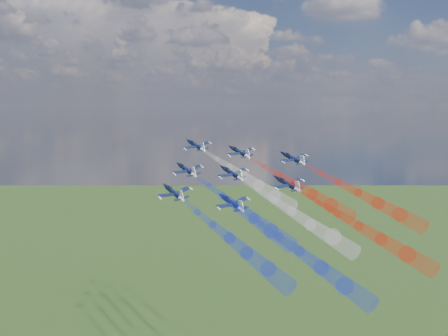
# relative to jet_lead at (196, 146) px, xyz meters

# --- Properties ---
(jet_lead) EXTENTS (15.88, 16.59, 8.39)m
(jet_lead) POSITION_rel_jet_lead_xyz_m (0.00, 0.00, 0.00)
(jet_lead) COLOR black
(trail_lead) EXTENTS (29.90, 37.43, 16.55)m
(trail_lead) POSITION_rel_jet_lead_xyz_m (16.55, -21.11, -7.38)
(trail_lead) COLOR white
(jet_inner_left) EXTENTS (15.88, 16.59, 8.39)m
(jet_inner_left) POSITION_rel_jet_lead_xyz_m (-1.31, -15.11, -6.44)
(jet_inner_left) COLOR black
(trail_inner_left) EXTENTS (29.90, 37.43, 16.55)m
(trail_inner_left) POSITION_rel_jet_lead_xyz_m (15.24, -36.22, -13.83)
(trail_inner_left) COLOR #182DD2
(jet_inner_right) EXTENTS (15.88, 16.59, 8.39)m
(jet_inner_right) POSITION_rel_jet_lead_xyz_m (14.88, -3.37, -1.85)
(jet_inner_right) COLOR black
(trail_inner_right) EXTENTS (29.90, 37.43, 16.55)m
(trail_inner_right) POSITION_rel_jet_lead_xyz_m (31.43, -24.49, -9.23)
(trail_inner_right) COLOR red
(jet_outer_left) EXTENTS (15.88, 16.59, 8.39)m
(jet_outer_left) POSITION_rel_jet_lead_xyz_m (-2.84, -31.73, -10.82)
(jet_outer_left) COLOR black
(trail_outer_left) EXTENTS (29.90, 37.43, 16.55)m
(trail_outer_left) POSITION_rel_jet_lead_xyz_m (13.71, -52.84, -18.21)
(trail_outer_left) COLOR #182DD2
(jet_center_third) EXTENTS (15.88, 16.59, 8.39)m
(jet_center_third) POSITION_rel_jet_lead_xyz_m (12.94, -18.79, -6.91)
(jet_center_third) COLOR black
(trail_center_third) EXTENTS (29.90, 37.43, 16.55)m
(trail_center_third) POSITION_rel_jet_lead_xyz_m (29.49, -39.90, -14.29)
(trail_center_third) COLOR white
(jet_outer_right) EXTENTS (15.88, 16.59, 8.39)m
(jet_outer_right) POSITION_rel_jet_lead_xyz_m (32.19, -7.21, -3.48)
(jet_outer_right) COLOR black
(trail_outer_right) EXTENTS (29.90, 37.43, 16.55)m
(trail_outer_right) POSITION_rel_jet_lead_xyz_m (48.74, -28.33, -10.86)
(trail_outer_right) COLOR red
(jet_rear_left) EXTENTS (15.88, 16.59, 8.39)m
(jet_rear_left) POSITION_rel_jet_lead_xyz_m (13.52, -34.25, -13.10)
(jet_rear_left) COLOR black
(trail_rear_left) EXTENTS (29.90, 37.43, 16.55)m
(trail_rear_left) POSITION_rel_jet_lead_xyz_m (30.07, -55.37, -20.49)
(trail_rear_left) COLOR #182DD2
(jet_rear_right) EXTENTS (15.88, 16.59, 8.39)m
(jet_rear_right) POSITION_rel_jet_lead_xyz_m (29.43, -23.26, -9.38)
(jet_rear_right) COLOR black
(trail_rear_right) EXTENTS (29.90, 37.43, 16.55)m
(trail_rear_right) POSITION_rel_jet_lead_xyz_m (45.98, -44.37, -16.76)
(trail_rear_right) COLOR red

